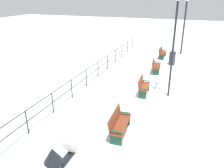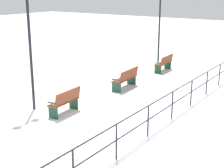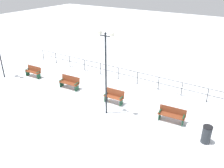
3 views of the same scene
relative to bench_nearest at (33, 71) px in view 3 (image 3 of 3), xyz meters
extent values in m
plane|color=white|center=(0.04, 8.11, -0.48)|extent=(80.00, 80.00, 0.00)
cube|color=brown|center=(0.08, 0.00, -0.02)|extent=(0.49, 1.55, 0.04)
cube|color=brown|center=(-0.14, -0.01, 0.21)|extent=(0.17, 1.53, 0.43)
cube|color=#19472D|center=(0.10, -0.66, -0.25)|extent=(0.39, 0.06, 0.46)
cube|color=#19472D|center=(0.05, 0.67, -0.25)|extent=(0.39, 0.06, 0.46)
cube|color=#19472D|center=(0.12, -0.66, 0.10)|extent=(0.39, 0.08, 0.04)
cube|color=#19472D|center=(0.07, 0.67, 0.10)|extent=(0.39, 0.08, 0.04)
cube|color=brown|center=(0.07, 4.06, -0.03)|extent=(0.61, 1.68, 0.04)
cube|color=brown|center=(-0.19, 4.04, 0.22)|extent=(0.23, 1.66, 0.47)
cube|color=#19472D|center=(0.11, 3.33, -0.26)|extent=(0.45, 0.08, 0.45)
cube|color=#19472D|center=(0.02, 4.78, -0.26)|extent=(0.45, 0.08, 0.45)
cube|color=#19472D|center=(0.13, 3.33, 0.09)|extent=(0.46, 0.10, 0.04)
cube|color=#19472D|center=(0.04, 4.78, 0.09)|extent=(0.46, 0.10, 0.04)
cube|color=brown|center=(0.14, 8.11, -0.02)|extent=(0.52, 1.41, 0.04)
cube|color=brown|center=(-0.09, 8.10, 0.23)|extent=(0.19, 1.39, 0.47)
cube|color=#19472D|center=(0.17, 7.52, -0.25)|extent=(0.40, 0.07, 0.46)
cube|color=#19472D|center=(0.10, 8.70, -0.25)|extent=(0.40, 0.07, 0.46)
cube|color=#19472D|center=(0.19, 7.52, 0.10)|extent=(0.40, 0.09, 0.04)
cube|color=#19472D|center=(0.12, 8.70, 0.10)|extent=(0.40, 0.09, 0.04)
cube|color=brown|center=(0.14, 12.16, -0.04)|extent=(0.65, 1.63, 0.04)
cube|color=brown|center=(-0.11, 12.14, 0.17)|extent=(0.25, 1.59, 0.39)
cube|color=#19472D|center=(0.21, 11.47, -0.26)|extent=(0.45, 0.09, 0.44)
cube|color=#19472D|center=(0.08, 12.85, -0.26)|extent=(0.45, 0.09, 0.44)
cube|color=#19472D|center=(0.23, 11.47, 0.08)|extent=(0.46, 0.11, 0.04)
cube|color=#19472D|center=(0.10, 12.85, 0.08)|extent=(0.46, 0.11, 0.04)
cylinder|color=black|center=(1.42, -2.04, 1.54)|extent=(0.10, 0.10, 4.05)
cylinder|color=black|center=(1.42, 8.39, 2.04)|extent=(0.10, 0.10, 5.05)
cylinder|color=black|center=(1.42, 8.39, 4.45)|extent=(0.06, 0.81, 0.06)
sphere|color=white|center=(1.42, 7.99, 4.59)|extent=(0.32, 0.32, 0.32)
sphere|color=white|center=(1.42, 8.79, 4.59)|extent=(0.32, 0.32, 0.32)
cone|color=black|center=(1.42, 8.39, 4.63)|extent=(0.14, 0.14, 0.12)
cylinder|color=#26282D|center=(-3.40, -2.51, 0.03)|extent=(0.05, 0.05, 1.03)
cylinder|color=#26282D|center=(-3.40, -0.74, 0.03)|extent=(0.05, 0.05, 1.03)
cylinder|color=#26282D|center=(-3.40, 1.03, 0.03)|extent=(0.05, 0.05, 1.03)
cylinder|color=#26282D|center=(-3.40, 2.80, 0.03)|extent=(0.05, 0.05, 1.03)
cylinder|color=#26282D|center=(-3.40, 4.57, 0.03)|extent=(0.05, 0.05, 1.03)
cylinder|color=#26282D|center=(-3.40, 6.34, 0.03)|extent=(0.05, 0.05, 1.03)
cylinder|color=#26282D|center=(-3.40, 8.11, 0.03)|extent=(0.05, 0.05, 1.03)
cylinder|color=#26282D|center=(-3.40, 9.88, 0.03)|extent=(0.05, 0.05, 1.03)
cylinder|color=#26282D|center=(-3.40, 11.65, 0.03)|extent=(0.05, 0.05, 1.03)
cylinder|color=#26282D|center=(-3.40, 13.42, 0.03)|extent=(0.05, 0.05, 1.03)
cylinder|color=#26282D|center=(-3.40, 8.11, 0.54)|extent=(0.04, 21.23, 0.04)
cylinder|color=#26282D|center=(-3.40, 8.11, 0.08)|extent=(0.04, 21.23, 0.04)
cylinder|color=#2D3338|center=(0.98, 14.33, -0.02)|extent=(0.47, 0.47, 0.94)
cylinder|color=black|center=(0.98, 14.33, 0.48)|extent=(0.50, 0.50, 0.06)
camera|label=1|loc=(2.30, -3.16, 4.75)|focal=35.85mm
camera|label=2|loc=(-8.01, 16.76, 4.04)|focal=53.96mm
camera|label=3|loc=(11.87, 15.49, 7.60)|focal=37.64mm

